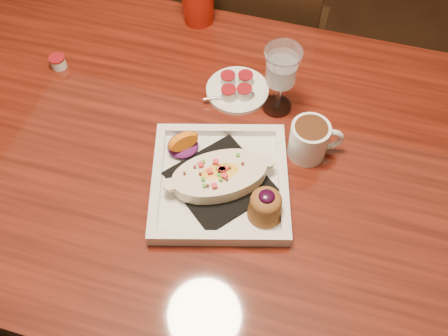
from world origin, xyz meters
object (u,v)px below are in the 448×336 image
(plate, at_px, (224,182))
(table, at_px, (189,172))
(chair_far, at_px, (254,40))
(saucer, at_px, (236,89))
(coffee_mug, at_px, (310,139))
(goblet, at_px, (281,70))

(plate, bearing_deg, table, 128.69)
(chair_far, distance_m, saucer, 0.52)
(plate, bearing_deg, saucer, 84.34)
(table, xyz_separation_m, chair_far, (-0.00, 0.63, -0.15))
(coffee_mug, xyz_separation_m, saucer, (-0.19, 0.12, -0.03))
(chair_far, bearing_deg, coffee_mug, 113.57)
(chair_far, distance_m, plate, 0.76)
(coffee_mug, bearing_deg, chair_far, 94.92)
(saucer, bearing_deg, chair_far, 97.64)
(plate, distance_m, coffee_mug, 0.20)
(table, height_order, chair_far, chair_far)
(table, distance_m, saucer, 0.22)
(plate, relative_size, coffee_mug, 2.98)
(chair_far, distance_m, coffee_mug, 0.69)
(table, distance_m, chair_far, 0.65)
(plate, height_order, goblet, goblet)
(plate, height_order, saucer, plate)
(table, bearing_deg, chair_far, 90.00)
(chair_far, xyz_separation_m, plate, (0.11, -0.71, 0.27))
(goblet, bearing_deg, coffee_mug, -49.43)
(plate, xyz_separation_m, saucer, (-0.04, 0.26, -0.01))
(plate, xyz_separation_m, coffee_mug, (0.14, 0.13, 0.02))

